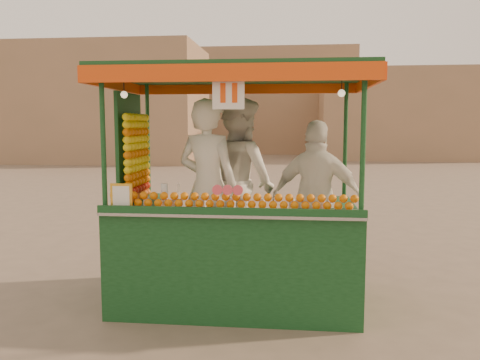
# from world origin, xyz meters

# --- Properties ---
(ground) EXTENTS (90.00, 90.00, 0.00)m
(ground) POSITION_xyz_m (0.00, 0.00, 0.00)
(ground) COLOR brown
(ground) RESTS_ON ground
(building_left) EXTENTS (10.00, 6.00, 6.00)m
(building_left) POSITION_xyz_m (-9.00, 20.00, 3.00)
(building_left) COLOR #997457
(building_left) RESTS_ON ground
(building_right) EXTENTS (9.00, 6.00, 5.00)m
(building_right) POSITION_xyz_m (7.00, 24.00, 2.50)
(building_right) COLOR #997457
(building_right) RESTS_ON ground
(building_center) EXTENTS (14.00, 7.00, 7.00)m
(building_center) POSITION_xyz_m (-2.00, 30.00, 3.50)
(building_center) COLOR #997457
(building_center) RESTS_ON ground
(juice_cart) EXTENTS (2.76, 1.79, 2.51)m
(juice_cart) POSITION_xyz_m (0.16, -0.25, 0.81)
(juice_cart) COLOR #0F3916
(juice_cart) RESTS_ON ground
(vendor_left) EXTENTS (0.81, 0.67, 1.92)m
(vendor_left) POSITION_xyz_m (-0.10, -0.15, 1.25)
(vendor_left) COLOR white
(vendor_left) RESTS_ON ground
(vendor_middle) EXTENTS (1.17, 1.20, 1.96)m
(vendor_middle) POSITION_xyz_m (0.21, 0.24, 1.27)
(vendor_middle) COLOR silver
(vendor_middle) RESTS_ON ground
(vendor_right) EXTENTS (1.06, 0.63, 1.69)m
(vendor_right) POSITION_xyz_m (1.08, -0.15, 1.14)
(vendor_right) COLOR silver
(vendor_right) RESTS_ON ground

